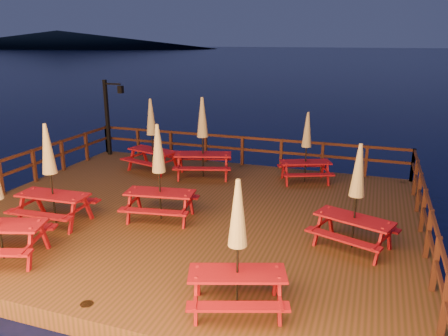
# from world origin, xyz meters

# --- Properties ---
(ground) EXTENTS (500.00, 500.00, 0.00)m
(ground) POSITION_xyz_m (0.00, 0.00, 0.00)
(ground) COLOR black
(ground) RESTS_ON ground
(deck) EXTENTS (12.00, 10.00, 0.40)m
(deck) POSITION_xyz_m (0.00, 0.00, 0.20)
(deck) COLOR #463216
(deck) RESTS_ON ground
(deck_piles) EXTENTS (11.44, 9.44, 1.40)m
(deck_piles) POSITION_xyz_m (0.00, 0.00, -0.30)
(deck_piles) COLOR #391B12
(deck_piles) RESTS_ON ground
(railing) EXTENTS (11.80, 9.75, 1.10)m
(railing) POSITION_xyz_m (0.00, 1.78, 1.16)
(railing) COLOR #391B12
(railing) RESTS_ON deck
(lamp_post) EXTENTS (0.85, 0.18, 3.00)m
(lamp_post) POSITION_xyz_m (-5.39, 4.55, 2.20)
(lamp_post) COLOR black
(lamp_post) RESTS_ON deck
(headland_left) EXTENTS (180.00, 84.00, 9.00)m
(headland_left) POSITION_xyz_m (-160.00, 190.00, 4.50)
(headland_left) COLOR black
(headland_left) RESTS_ON ground
(picnic_table_0) EXTENTS (2.00, 1.85, 2.31)m
(picnic_table_0) POSITION_xyz_m (2.53, 3.62, 1.60)
(picnic_table_0) COLOR maroon
(picnic_table_0) RESTS_ON deck
(picnic_table_1) EXTENTS (2.28, 2.06, 2.71)m
(picnic_table_1) POSITION_xyz_m (-0.83, 3.02, 1.81)
(picnic_table_1) COLOR maroon
(picnic_table_1) RESTS_ON deck
(picnic_table_2) EXTENTS (2.02, 1.84, 2.38)m
(picnic_table_2) POSITION_xyz_m (2.57, -3.85, 1.64)
(picnic_table_2) COLOR maroon
(picnic_table_2) RESTS_ON deck
(picnic_table_3) EXTENTS (2.06, 1.88, 2.41)m
(picnic_table_3) POSITION_xyz_m (4.32, -0.76, 1.65)
(picnic_table_3) COLOR maroon
(picnic_table_3) RESTS_ON deck
(picnic_table_4) EXTENTS (2.13, 1.91, 2.57)m
(picnic_table_4) POSITION_xyz_m (-2.78, 3.09, 1.73)
(picnic_table_4) COLOR maroon
(picnic_table_4) RESTS_ON deck
(picnic_table_6) EXTENTS (1.87, 1.56, 2.58)m
(picnic_table_6) POSITION_xyz_m (-2.96, -1.83, 1.74)
(picnic_table_6) COLOR maroon
(picnic_table_6) RESTS_ON deck
(picnic_table_7) EXTENTS (1.97, 1.71, 2.52)m
(picnic_table_7) POSITION_xyz_m (-0.51, -0.73, 1.71)
(picnic_table_7) COLOR maroon
(picnic_table_7) RESTS_ON deck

